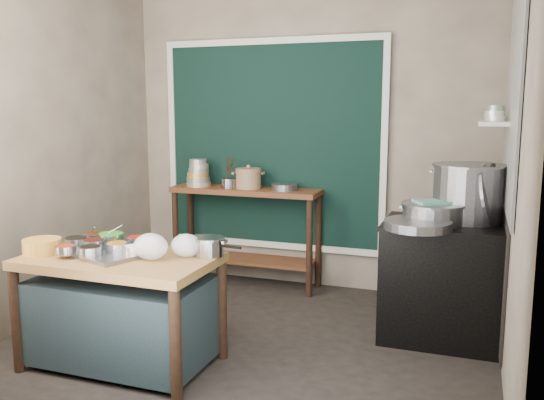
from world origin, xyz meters
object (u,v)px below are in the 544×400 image
(steamer, at_px, (433,213))
(stove_block, at_px, (445,283))
(condiment_tray, at_px, (107,251))
(saucepan, at_px, (208,246))
(back_counter, at_px, (246,236))
(prep_table, at_px, (122,311))
(yellow_basin, at_px, (42,246))
(utensil_cup, at_px, (229,183))
(ceramic_crock, at_px, (248,179))
(stock_pot, at_px, (468,193))

(steamer, bearing_deg, stove_block, 33.26)
(stove_block, height_order, condiment_tray, stove_block)
(saucepan, bearing_deg, back_counter, 109.88)
(prep_table, height_order, yellow_basin, yellow_basin)
(saucepan, height_order, steamer, steamer)
(back_counter, height_order, yellow_basin, back_counter)
(utensil_cup, bearing_deg, steamer, -21.16)
(back_counter, height_order, utensil_cup, utensil_cup)
(ceramic_crock, bearing_deg, stove_block, -20.95)
(back_counter, xyz_separation_m, stove_block, (1.90, -0.73, -0.05))
(prep_table, distance_m, back_counter, 1.95)
(prep_table, xyz_separation_m, steamer, (1.90, 1.14, 0.58))
(back_counter, xyz_separation_m, stock_pot, (2.02, -0.60, 0.62))
(yellow_basin, xyz_separation_m, utensil_cup, (0.49, 2.00, 0.20))
(prep_table, bearing_deg, saucepan, 22.78)
(stove_block, distance_m, utensil_cup, 2.24)
(prep_table, bearing_deg, yellow_basin, -169.28)
(condiment_tray, bearing_deg, stock_pot, 29.73)
(prep_table, relative_size, utensil_cup, 8.14)
(saucepan, distance_m, utensil_cup, 1.78)
(prep_table, distance_m, condiment_tray, 0.41)
(saucepan, bearing_deg, stove_block, 39.69)
(yellow_basin, bearing_deg, utensil_cup, 76.33)
(condiment_tray, height_order, stock_pot, stock_pot)
(utensil_cup, height_order, ceramic_crock, ceramic_crock)
(saucepan, relative_size, steamer, 0.48)
(condiment_tray, xyz_separation_m, saucepan, (0.67, 0.17, 0.05))
(prep_table, height_order, steamer, steamer)
(back_counter, xyz_separation_m, ceramic_crock, (0.04, -0.02, 0.56))
(prep_table, distance_m, steamer, 2.29)
(saucepan, bearing_deg, yellow_basin, -157.67)
(condiment_tray, bearing_deg, utensil_cup, 87.42)
(yellow_basin, relative_size, steamer, 0.54)
(stove_block, xyz_separation_m, condiment_tray, (-2.13, -1.16, 0.34))
(yellow_basin, xyz_separation_m, saucepan, (1.07, 0.32, 0.01))
(back_counter, bearing_deg, yellow_basin, -107.30)
(back_counter, distance_m, stove_block, 2.04)
(yellow_basin, bearing_deg, saucepan, 16.72)
(prep_table, xyz_separation_m, yellow_basin, (-0.54, -0.10, 0.42))
(utensil_cup, bearing_deg, saucepan, -70.66)
(back_counter, distance_m, stock_pot, 2.20)
(prep_table, height_order, saucepan, saucepan)
(stove_block, height_order, utensil_cup, utensil_cup)
(saucepan, relative_size, utensil_cup, 1.46)
(back_counter, distance_m, condiment_tray, 1.93)
(saucepan, relative_size, ceramic_crock, 0.87)
(prep_table, bearing_deg, utensil_cup, 91.74)
(saucepan, distance_m, ceramic_crock, 1.76)
(prep_table, xyz_separation_m, condiment_tray, (-0.13, 0.05, 0.39))
(back_counter, bearing_deg, utensil_cup, -162.99)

